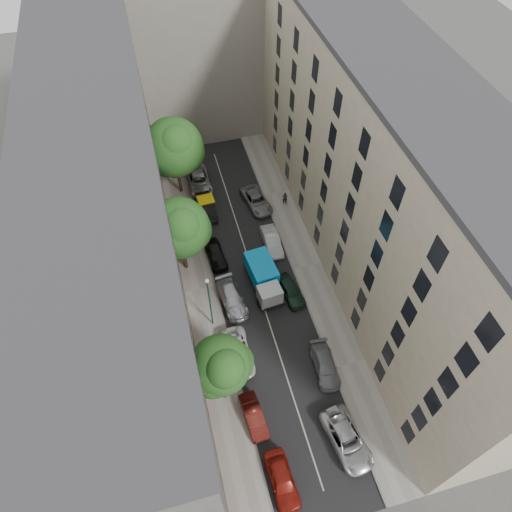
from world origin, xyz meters
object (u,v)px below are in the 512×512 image
object	(u,v)px
car_left_4	(216,254)
lamp_post	(209,298)
car_left_2	(237,353)
tarp_truck	(264,277)
car_left_0	(282,480)
car_left_5	(206,207)
car_right_3	(272,241)
car_left_6	(199,181)
tree_mid	(180,230)
car_left_3	(232,298)
tree_near	(222,367)
tree_far	(175,149)
pedestrian	(285,198)
car_right_1	(325,365)
car_right_0	(347,440)
car_right_2	(290,290)
car_left_1	(254,416)
car_right_4	(256,201)

from	to	relation	value
car_left_4	lamp_post	bearing A→B (deg)	-107.78
car_left_2	car_left_4	xyz separation A→B (m)	(0.42, 11.20, 0.02)
tarp_truck	car_left_0	distance (m)	17.65
tarp_truck	car_left_5	xyz separation A→B (m)	(-3.40, 11.31, -0.69)
tarp_truck	car_right_3	bearing A→B (deg)	59.38
car_left_6	tree_mid	bearing A→B (deg)	-106.57
car_left_3	tree_near	size ratio (longest dim) A/B	0.59
car_left_2	tree_mid	xyz separation A→B (m)	(-2.61, 10.74, 5.09)
tree_far	car_left_5	bearing A→B (deg)	-61.02
tarp_truck	tree_far	size ratio (longest dim) A/B	0.62
car_left_6	tarp_truck	bearing A→B (deg)	-78.08
car_right_3	pedestrian	xyz separation A→B (m)	(3.11, 5.52, 0.24)
car_left_5	tree_near	xyz separation A→B (m)	(-2.55, -21.29, 5.08)
car_left_5	car_right_1	xyz separation A→B (m)	(6.13, -20.98, -0.09)
car_right_0	car_right_2	xyz separation A→B (m)	(0.00, 14.26, -0.03)
tree_mid	car_left_5	bearing A→B (deg)	64.78
car_left_0	car_left_2	distance (m)	10.67
car_left_1	car_right_4	xyz separation A→B (m)	(6.40, 23.20, 0.04)
car_left_0	car_left_2	world-z (taller)	car_left_0
car_left_0	car_left_6	xyz separation A→B (m)	(0.00, 33.04, 0.00)
car_right_3	pedestrian	size ratio (longest dim) A/B	2.69
car_left_4	tree_far	xyz separation A→B (m)	(-1.76, 10.63, 5.44)
tarp_truck	car_left_1	bearing A→B (deg)	-114.62
car_left_1	car_left_0	bearing A→B (deg)	-85.77
tree_far	tree_near	bearing A→B (deg)	-90.95
car_left_5	car_right_0	size ratio (longest dim) A/B	0.85
tarp_truck	car_left_3	distance (m)	3.63
car_left_6	car_right_1	distance (m)	26.13
car_left_6	car_left_5	bearing A→B (deg)	-90.27
car_left_0	car_left_5	bearing A→B (deg)	87.62
car_left_4	tree_far	distance (m)	12.07
tree_near	car_right_0	bearing A→B (deg)	-35.85
car_left_6	tree_near	size ratio (longest dim) A/B	0.65
tree_near	tree_mid	size ratio (longest dim) A/B	0.96
car_right_1	tree_near	distance (m)	10.11
car_left_6	lamp_post	distance (m)	19.13
car_right_2	car_right_4	bearing A→B (deg)	80.20
tree_mid	pedestrian	bearing A→B (deg)	27.01
car_right_4	car_left_2	bearing A→B (deg)	-119.43
car_left_5	car_right_3	world-z (taller)	car_left_5
car_left_4	car_left_6	world-z (taller)	car_left_6
tree_far	car_left_4	bearing A→B (deg)	-80.62
car_left_2	car_right_3	xyz separation A→B (m)	(6.40, 11.40, 0.02)
car_right_4	pedestrian	xyz separation A→B (m)	(3.11, -0.68, 0.27)
car_right_2	lamp_post	world-z (taller)	lamp_post
car_right_0	pedestrian	distance (m)	26.30
car_left_1	tree_near	world-z (taller)	tree_near
car_left_1	car_right_2	xyz separation A→B (m)	(6.40, 10.66, 0.06)
tarp_truck	lamp_post	world-z (taller)	lamp_post
car_left_3	car_left_6	world-z (taller)	car_left_6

